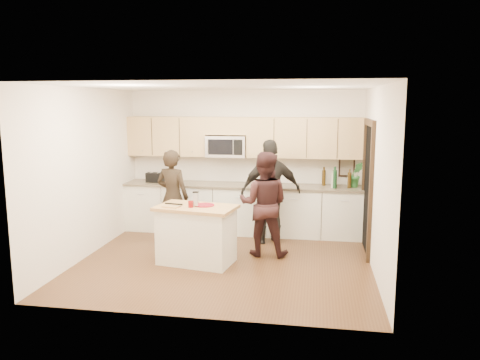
% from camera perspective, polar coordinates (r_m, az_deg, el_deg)
% --- Properties ---
extents(floor, '(4.50, 4.50, 0.00)m').
position_cam_1_polar(floor, '(7.47, -1.87, -9.85)').
color(floor, '#53351C').
rests_on(floor, ground).
extents(room_shell, '(4.52, 4.02, 2.71)m').
position_cam_1_polar(room_shell, '(7.10, -1.94, 3.47)').
color(room_shell, silver).
rests_on(room_shell, ground).
extents(back_cabinetry, '(4.50, 0.66, 0.94)m').
position_cam_1_polar(back_cabinetry, '(8.95, 0.22, -3.49)').
color(back_cabinetry, silver).
rests_on(back_cabinetry, ground).
extents(upper_cabinetry, '(4.50, 0.33, 0.75)m').
position_cam_1_polar(upper_cabinetry, '(8.88, 0.59, 5.37)').
color(upper_cabinetry, tan).
rests_on(upper_cabinetry, ground).
extents(microwave, '(0.76, 0.41, 0.40)m').
position_cam_1_polar(microwave, '(8.92, -1.64, 4.14)').
color(microwave, silver).
rests_on(microwave, ground).
extents(doorway, '(0.06, 1.25, 2.20)m').
position_cam_1_polar(doorway, '(7.98, 15.32, -0.37)').
color(doorway, black).
rests_on(doorway, ground).
extents(framed_picture, '(0.30, 0.03, 0.38)m').
position_cam_1_polar(framed_picture, '(9.00, 12.88, 1.59)').
color(framed_picture, black).
rests_on(framed_picture, ground).
extents(dish_towel, '(0.34, 0.60, 0.48)m').
position_cam_1_polar(dish_towel, '(8.90, -6.02, -1.44)').
color(dish_towel, white).
rests_on(dish_towel, ground).
extents(island, '(1.30, 0.90, 0.90)m').
position_cam_1_polar(island, '(7.30, -5.33, -6.61)').
color(island, silver).
rests_on(island, ground).
extents(red_plate, '(0.31, 0.31, 0.02)m').
position_cam_1_polar(red_plate, '(7.22, -4.36, -3.06)').
color(red_plate, maroon).
rests_on(red_plate, island).
extents(box_grater, '(0.08, 0.06, 0.22)m').
position_cam_1_polar(box_grater, '(7.12, -5.42, -2.26)').
color(box_grater, silver).
rests_on(box_grater, red_plate).
extents(drink_glass, '(0.07, 0.07, 0.10)m').
position_cam_1_polar(drink_glass, '(7.11, -6.04, -2.95)').
color(drink_glass, maroon).
rests_on(drink_glass, island).
extents(cutting_board, '(0.27, 0.20, 0.02)m').
position_cam_1_polar(cutting_board, '(7.17, -8.39, -3.22)').
color(cutting_board, '#AF7F49').
rests_on(cutting_board, island).
extents(tongs, '(0.29, 0.08, 0.02)m').
position_cam_1_polar(tongs, '(7.28, -8.09, -2.90)').
color(tongs, black).
rests_on(tongs, cutting_board).
extents(knife, '(0.20, 0.05, 0.01)m').
position_cam_1_polar(knife, '(7.19, -7.89, -3.09)').
color(knife, silver).
rests_on(knife, cutting_board).
extents(toaster, '(0.33, 0.19, 0.19)m').
position_cam_1_polar(toaster, '(9.24, -10.31, 0.32)').
color(toaster, black).
rests_on(toaster, back_cabinetry).
extents(bottle_cluster, '(0.64, 0.34, 0.40)m').
position_cam_1_polar(bottle_cluster, '(8.72, 11.96, 0.31)').
color(bottle_cluster, '#362409').
rests_on(bottle_cluster, back_cabinetry).
extents(orchid, '(0.29, 0.25, 0.46)m').
position_cam_1_polar(orchid, '(8.77, 13.94, 0.63)').
color(orchid, '#307937').
rests_on(orchid, back_cabinetry).
extents(woman_left, '(0.68, 0.53, 1.67)m').
position_cam_1_polar(woman_left, '(8.31, -8.22, -2.03)').
color(woman_left, black).
rests_on(woman_left, ground).
extents(woman_center, '(0.84, 0.66, 1.70)m').
position_cam_1_polar(woman_center, '(7.58, 2.91, -2.93)').
color(woman_center, black).
rests_on(woman_center, ground).
extents(woman_right, '(1.17, 0.79, 1.84)m').
position_cam_1_polar(woman_right, '(8.24, 3.78, -1.44)').
color(woman_right, black).
rests_on(woman_right, ground).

